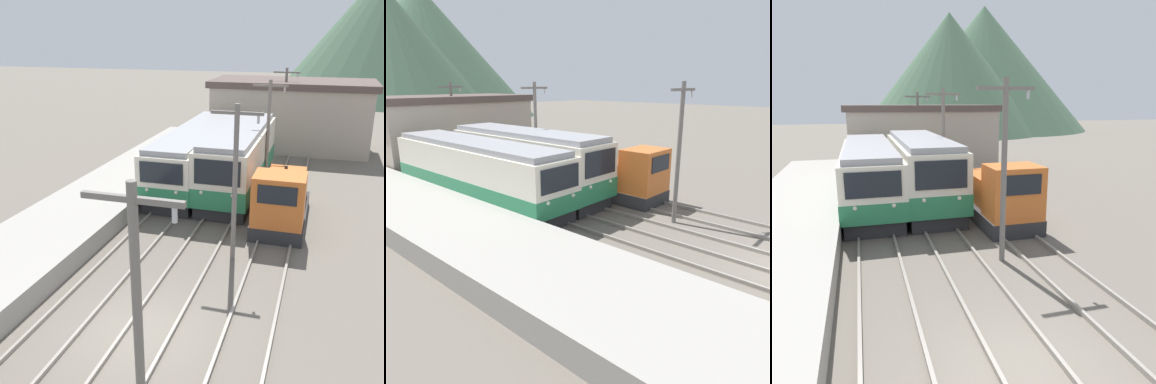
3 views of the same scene
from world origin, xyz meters
The scene contains 9 objects.
platform_left centered at (-6.25, 0.00, 0.45)m, with size 4.50×54.00×0.90m, color gray.
commuter_train_left centered at (-2.60, 15.22, 1.59)m, with size 2.84×12.89×3.39m.
commuter_train_center centered at (0.20, 14.35, 1.74)m, with size 2.84×11.07×3.76m.
shunting_locomotive centered at (3.20, 9.91, 1.21)m, with size 2.40×5.81×3.00m.
catenary_mast_mid centered at (1.71, 5.62, 3.51)m, with size 2.00×0.20×6.40m.
catenary_mast_far centered at (1.71, 15.19, 3.51)m, with size 2.00×0.20×6.40m.
catenary_mast_distant centered at (1.71, 24.75, 3.51)m, with size 2.00×0.20×6.40m.
station_building centered at (2.12, 26.00, 2.72)m, with size 12.60×6.30×5.39m.
mountain_backdrop centered at (18.51, 68.23, 11.03)m, with size 47.50×46.28×24.54m.
Camera 2 is at (-13.60, -2.13, 6.30)m, focal length 35.00 mm.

